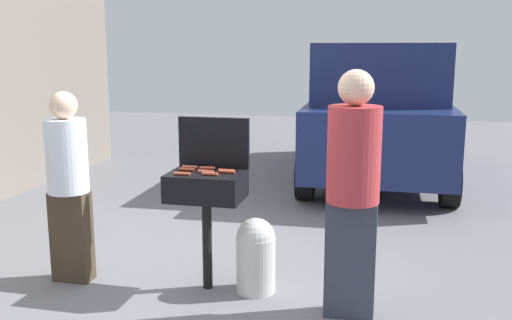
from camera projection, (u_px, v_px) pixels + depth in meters
ground_plane at (189, 280)px, 4.96m from camera, size 24.00×24.00×0.00m
bbq_grill at (206, 191)px, 4.66m from camera, size 0.60×0.44×0.98m
grill_lid_open at (214, 142)px, 4.80m from camera, size 0.60×0.05×0.42m
hot_dog_0 at (207, 168)px, 4.75m from camera, size 0.13×0.04×0.03m
hot_dog_1 at (227, 172)px, 4.60m from camera, size 0.13×0.03×0.03m
hot_dog_2 at (182, 174)px, 4.53m from camera, size 0.13×0.03×0.03m
hot_dog_3 at (226, 171)px, 4.64m from camera, size 0.13×0.03×0.03m
hot_dog_4 at (187, 169)px, 4.69m from camera, size 0.13×0.03×0.03m
hot_dog_5 at (210, 174)px, 4.52m from camera, size 0.13×0.03×0.03m
hot_dog_6 at (206, 172)px, 4.61m from camera, size 0.13×0.03×0.03m
hot_dog_7 at (190, 167)px, 4.79m from camera, size 0.13×0.03×0.03m
propane_tank at (256, 254)px, 4.69m from camera, size 0.32×0.32×0.62m
person_left at (68, 180)px, 4.81m from camera, size 0.34×0.34×1.62m
person_right at (353, 186)px, 4.14m from camera, size 0.38×0.38×1.82m
parked_minivan at (378, 111)px, 8.66m from camera, size 2.11×4.44×2.02m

